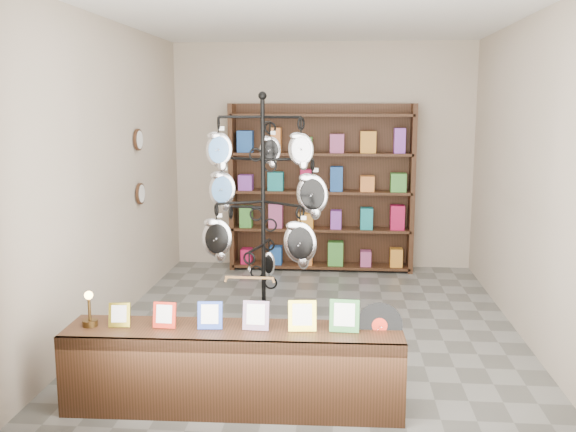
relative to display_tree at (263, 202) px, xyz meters
name	(u,v)px	position (x,y,z in m)	size (l,w,h in m)	color
ground	(312,325)	(0.41, 0.54, -1.32)	(5.00, 5.00, 0.00)	slate
room_envelope	(313,140)	(0.41, 0.54, 0.53)	(5.00, 5.00, 5.00)	#B5A592
display_tree	(263,202)	(0.00, 0.00, 0.00)	(1.17, 1.04, 2.29)	black
front_shelf	(234,368)	(-0.06, -1.27, -1.02)	(2.43, 0.55, 0.86)	black
back_shelving	(321,193)	(0.41, 2.83, -0.30)	(2.42, 0.36, 2.20)	black
wall_clocks	(139,167)	(-1.56, 1.34, 0.18)	(0.03, 0.24, 0.84)	black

